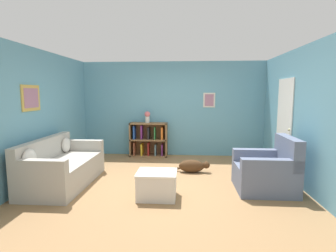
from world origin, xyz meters
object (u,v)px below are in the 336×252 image
at_px(couch, 62,168).
at_px(coffee_table, 157,184).
at_px(bookshelf, 149,140).
at_px(recliner_chair, 268,171).
at_px(vase, 147,116).
at_px(dog, 193,166).

height_order(couch, coffee_table, couch).
bearing_deg(bookshelf, recliner_chair, -43.93).
height_order(coffee_table, vase, vase).
xyz_separation_m(dog, vase, (-1.22, 1.42, 0.97)).
distance_m(bookshelf, vase, 0.65).
distance_m(dog, vase, 2.11).
relative_size(recliner_chair, vase, 3.15).
xyz_separation_m(couch, bookshelf, (1.32, 2.40, 0.14)).
height_order(bookshelf, vase, vase).
bearing_deg(coffee_table, recliner_chair, 14.23).
bearing_deg(recliner_chair, bookshelf, 136.07).
distance_m(coffee_table, vase, 3.07).
height_order(bookshelf, dog, bookshelf).
xyz_separation_m(recliner_chair, vase, (-2.53, 2.39, 0.77)).
distance_m(recliner_chair, vase, 3.57).
distance_m(coffee_table, dog, 1.60).
distance_m(couch, vase, 2.82).
relative_size(coffee_table, vase, 2.09).
relative_size(couch, bookshelf, 1.85).
bearing_deg(couch, bookshelf, 61.23).
distance_m(recliner_chair, coffee_table, 2.01).
xyz_separation_m(bookshelf, coffee_table, (0.56, -2.91, -0.22)).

